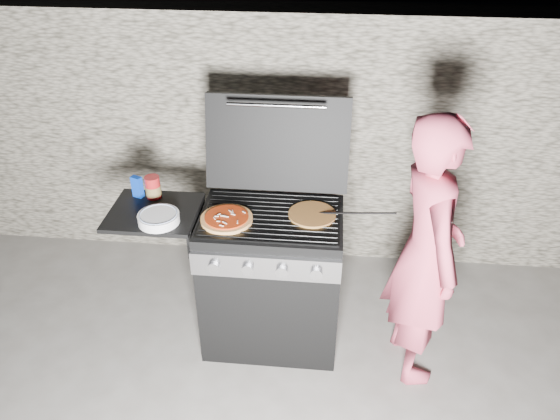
# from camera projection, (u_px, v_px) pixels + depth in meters

# --- Properties ---
(ground) EXTENTS (50.00, 50.00, 0.00)m
(ground) POSITION_uv_depth(u_px,v_px,m) (272.00, 333.00, 3.52)
(ground) COLOR #5D5751
(stone_wall) EXTENTS (8.00, 0.35, 1.80)m
(stone_wall) POSITION_uv_depth(u_px,v_px,m) (287.00, 137.00, 3.91)
(stone_wall) COLOR gray
(stone_wall) RESTS_ON ground
(gas_grill) EXTENTS (1.34, 0.79, 0.91)m
(gas_grill) POSITION_uv_depth(u_px,v_px,m) (231.00, 276.00, 3.30)
(gas_grill) COLOR black
(gas_grill) RESTS_ON ground
(pizza_topped) EXTENTS (0.37, 0.37, 0.03)m
(pizza_topped) POSITION_uv_depth(u_px,v_px,m) (227.00, 218.00, 2.98)
(pizza_topped) COLOR #C78544
(pizza_topped) RESTS_ON gas_grill
(pizza_plain) EXTENTS (0.31, 0.31, 0.01)m
(pizza_plain) POSITION_uv_depth(u_px,v_px,m) (312.00, 214.00, 3.03)
(pizza_plain) COLOR #B37F38
(pizza_plain) RESTS_ON gas_grill
(sauce_jar) EXTENTS (0.09, 0.09, 0.14)m
(sauce_jar) POSITION_uv_depth(u_px,v_px,m) (153.00, 187.00, 3.17)
(sauce_jar) COLOR maroon
(sauce_jar) RESTS_ON gas_grill
(blue_carton) EXTENTS (0.07, 0.05, 0.13)m
(blue_carton) POSITION_uv_depth(u_px,v_px,m) (137.00, 187.00, 3.18)
(blue_carton) COLOR #0732A8
(blue_carton) RESTS_ON gas_grill
(plate_stack) EXTENTS (0.28, 0.28, 0.05)m
(plate_stack) POSITION_uv_depth(u_px,v_px,m) (159.00, 218.00, 2.97)
(plate_stack) COLOR white
(plate_stack) RESTS_ON gas_grill
(person) EXTENTS (0.49, 0.65, 1.61)m
(person) POSITION_uv_depth(u_px,v_px,m) (426.00, 253.00, 2.91)
(person) COLOR #C7465D
(person) RESTS_ON ground
(tongs) EXTENTS (0.42, 0.09, 0.09)m
(tongs) POSITION_uv_depth(u_px,v_px,m) (356.00, 213.00, 2.97)
(tongs) COLOR black
(tongs) RESTS_ON gas_grill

